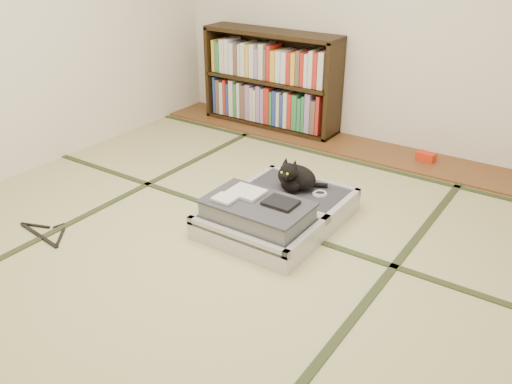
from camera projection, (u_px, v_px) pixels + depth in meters
The scene contains 10 objects.
floor at pixel (218, 246), 3.40m from camera, with size 4.50×4.50×0.00m, color tan.
wood_strip at pixel (354, 147), 4.87m from camera, with size 4.00×0.50×0.02m, color brown.
red_item at pixel (426, 157), 4.55m from camera, with size 0.15×0.09×0.07m, color red.
room_shell at pixel (209, 1), 2.74m from camera, with size 4.50×4.50×4.50m.
tatami_borders at pixel (262, 214), 3.76m from camera, with size 4.00×4.50×0.01m.
bookcase at pixel (271, 81), 5.20m from camera, with size 1.38×0.31×0.92m.
suitcase at pixel (274, 212), 3.58m from camera, with size 0.74×0.99×0.29m.
cat at pixel (295, 177), 3.74m from camera, with size 0.33×0.33×0.27m.
cable_coil at pixel (320, 194), 3.71m from camera, with size 0.10×0.10×0.02m.
hanger at pixel (44, 233), 3.52m from camera, with size 0.45×0.23×0.01m.
Camera 1 is at (1.82, -2.26, 1.82)m, focal length 38.00 mm.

